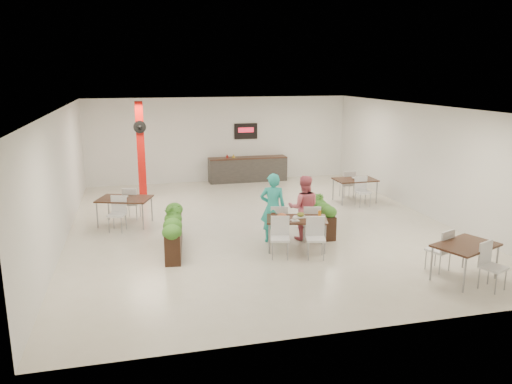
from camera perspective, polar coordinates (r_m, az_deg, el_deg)
ground at (r=13.76m, az=0.29°, el=-3.78°), size 12.00×12.00×0.00m
room_shell at (r=13.31m, az=0.30°, el=4.50°), size 10.10×12.10×3.22m
red_column at (r=16.71m, az=-13.02°, el=4.73°), size 0.40×0.41×3.20m
service_counter at (r=19.21m, az=-0.96°, el=2.69°), size 3.00×0.64×2.20m
main_table at (r=11.78m, az=4.61°, el=-3.57°), size 1.60×1.88×0.92m
diner_man at (r=12.21m, az=1.93°, el=-1.82°), size 0.72×0.56×1.73m
diner_woman at (r=12.45m, az=5.47°, el=-1.80°), size 0.93×0.80×1.63m
planter_left at (r=11.80m, az=-9.40°, el=-4.20°), size 0.60×2.14×1.13m
planter_right at (r=13.24m, az=7.24°, el=-2.35°), size 0.47×1.92×1.00m
side_table_a at (r=14.09m, az=-14.80°, el=-1.11°), size 1.61×1.67×0.92m
side_table_b at (r=16.40m, az=11.25°, el=1.08°), size 1.31×1.62×0.92m
side_table_c at (r=10.87m, az=22.83°, el=-6.12°), size 1.49×1.66×0.92m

